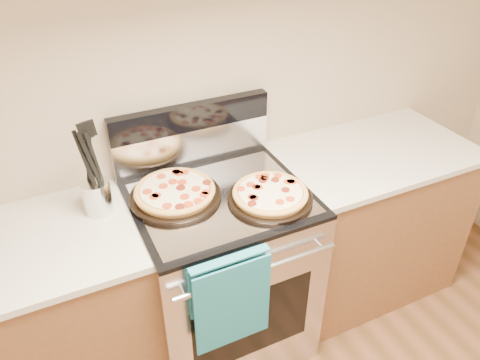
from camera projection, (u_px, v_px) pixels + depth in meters
name	position (u px, v px, depth m)	size (l,w,h in m)	color
wall_back	(185.00, 74.00, 2.05)	(4.00, 4.00, 0.00)	tan
range_body	(222.00, 273.00, 2.29)	(0.76, 0.68, 0.90)	#B7B7BC
oven_window	(252.00, 323.00, 2.04)	(0.56, 0.01, 0.40)	black
cooktop	(219.00, 197.00, 2.03)	(0.76, 0.68, 0.02)	black
backsplash_lower	(193.00, 145.00, 2.21)	(0.76, 0.06, 0.18)	silver
backsplash_upper	(191.00, 117.00, 2.13)	(0.76, 0.06, 0.12)	black
oven_handle	(258.00, 271.00, 1.81)	(0.03, 0.03, 0.70)	silver
dish_towel	(231.00, 299.00, 1.83)	(0.32, 0.05, 0.42)	#18597C
foil_sheet	(222.00, 198.00, 2.01)	(0.70, 0.55, 0.01)	gray
cabinet_left	(31.00, 334.00, 2.00)	(1.00, 0.62, 0.88)	brown
countertop_left	(1.00, 255.00, 1.75)	(1.02, 0.64, 0.03)	#BBB4A7
cabinet_right	(362.00, 223.00, 2.63)	(1.00, 0.62, 0.88)	brown
countertop_right	(375.00, 153.00, 2.38)	(1.02, 0.64, 0.03)	#BBB4A7
pepperoni_pizza_back	(175.00, 193.00, 1.99)	(0.39, 0.39, 0.05)	#BA7E39
pepperoni_pizza_front	(270.00, 195.00, 1.98)	(0.36, 0.36, 0.05)	#BA7E39
utensil_crock	(97.00, 197.00, 1.91)	(0.12, 0.12, 0.14)	silver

